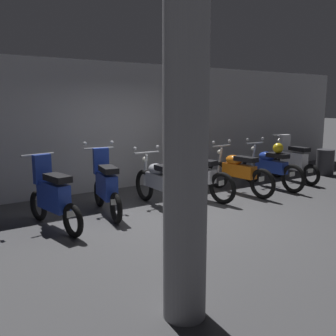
# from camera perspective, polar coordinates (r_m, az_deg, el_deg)

# --- Properties ---
(ground_plane) EXTENTS (80.00, 80.00, 0.00)m
(ground_plane) POSITION_cam_1_polar(r_m,az_deg,el_deg) (6.91, 1.84, -7.12)
(ground_plane) COLOR #424244
(back_wall) EXTENTS (16.34, 0.30, 2.91)m
(back_wall) POSITION_cam_1_polar(r_m,az_deg,el_deg) (8.98, -8.63, 6.18)
(back_wall) COLOR #ADADB2
(back_wall) RESTS_ON ground
(motorbike_slot_2) EXTENTS (0.56, 1.67, 1.18)m
(motorbike_slot_2) POSITION_cam_1_polar(r_m,az_deg,el_deg) (6.38, -16.93, -4.10)
(motorbike_slot_2) COLOR black
(motorbike_slot_2) RESTS_ON ground
(motorbike_slot_3) EXTENTS (0.58, 1.67, 1.29)m
(motorbike_slot_3) POSITION_cam_1_polar(r_m,az_deg,el_deg) (6.98, -9.29, -2.58)
(motorbike_slot_3) COLOR black
(motorbike_slot_3) RESTS_ON ground
(motorbike_slot_4) EXTENTS (0.59, 1.95, 1.15)m
(motorbike_slot_4) POSITION_cam_1_polar(r_m,az_deg,el_deg) (7.30, -1.15, -2.20)
(motorbike_slot_4) COLOR black
(motorbike_slot_4) RESTS_ON ground
(motorbike_slot_5) EXTENTS (0.61, 1.93, 1.15)m
(motorbike_slot_5) POSITION_cam_1_polar(r_m,az_deg,el_deg) (8.04, 4.32, -1.09)
(motorbike_slot_5) COLOR black
(motorbike_slot_5) RESTS_ON ground
(motorbike_slot_6) EXTENTS (0.59, 1.95, 1.15)m
(motorbike_slot_6) POSITION_cam_1_polar(r_m,az_deg,el_deg) (8.61, 10.45, -0.50)
(motorbike_slot_6) COLOR black
(motorbike_slot_6) RESTS_ON ground
(motorbike_slot_7) EXTENTS (0.59, 1.95, 1.15)m
(motorbike_slot_7) POSITION_cam_1_polar(r_m,az_deg,el_deg) (9.34, 15.14, 0.35)
(motorbike_slot_7) COLOR black
(motorbike_slot_7) RESTS_ON ground
(motorbike_slot_8) EXTENTS (0.56, 1.68, 1.18)m
(motorbike_slot_8) POSITION_cam_1_polar(r_m,az_deg,el_deg) (10.26, 18.16, 1.02)
(motorbike_slot_8) COLOR black
(motorbike_slot_8) RESTS_ON ground
(support_pillar) EXTENTS (0.41, 0.41, 2.91)m
(support_pillar) POSITION_cam_1_polar(r_m,az_deg,el_deg) (3.40, 2.62, 0.35)
(support_pillar) COLOR gray
(support_pillar) RESTS_ON ground
(trash_bin) EXTENTS (0.48, 0.48, 0.71)m
(trash_bin) POSITION_cam_1_polar(r_m,az_deg,el_deg) (11.53, 22.45, 0.83)
(trash_bin) COLOR #38383D
(trash_bin) RESTS_ON ground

